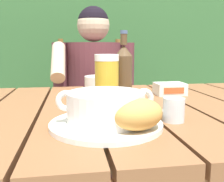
{
  "coord_description": "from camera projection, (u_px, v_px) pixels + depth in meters",
  "views": [
    {
      "loc": [
        -0.14,
        -0.81,
        0.97
      ],
      "look_at": [
        -0.03,
        -0.12,
        0.85
      ],
      "focal_mm": 41.14,
      "sensor_mm": 36.0,
      "label": 1
    }
  ],
  "objects": [
    {
      "name": "dining_table",
      "position": [
        115.0,
        133.0,
        0.86
      ],
      "size": [
        1.43,
        0.89,
        0.78
      ],
      "color": "brown",
      "rests_on": "ground_plane"
    },
    {
      "name": "hedge_backdrop",
      "position": [
        60.0,
        29.0,
        2.43
      ],
      "size": [
        4.05,
        0.89,
        2.56
      ],
      "color": "#336031",
      "rests_on": "ground_plane"
    },
    {
      "name": "chair_near_diner",
      "position": [
        92.0,
        119.0,
        1.76
      ],
      "size": [
        0.44,
        0.46,
        1.03
      ],
      "color": "brown",
      "rests_on": "ground_plane"
    },
    {
      "name": "person_eating",
      "position": [
        94.0,
        91.0,
        1.52
      ],
      "size": [
        0.48,
        0.47,
        1.2
      ],
      "color": "#5B2B31",
      "rests_on": "ground_plane"
    },
    {
      "name": "serving_plate",
      "position": [
        106.0,
        124.0,
        0.62
      ],
      "size": [
        0.27,
        0.27,
        0.01
      ],
      "color": "white",
      "rests_on": "dining_table"
    },
    {
      "name": "soup_bowl",
      "position": [
        106.0,
        106.0,
        0.62
      ],
      "size": [
        0.24,
        0.19,
        0.08
      ],
      "color": "white",
      "rests_on": "serving_plate"
    },
    {
      "name": "bread_roll",
      "position": [
        138.0,
        114.0,
        0.56
      ],
      "size": [
        0.15,
        0.13,
        0.07
      ],
      "color": "#C99245",
      "rests_on": "serving_plate"
    },
    {
      "name": "beer_glass",
      "position": [
        107.0,
        80.0,
        0.85
      ],
      "size": [
        0.08,
        0.08,
        0.17
      ],
      "color": "gold",
      "rests_on": "dining_table"
    },
    {
      "name": "beer_bottle",
      "position": [
        124.0,
        71.0,
        0.93
      ],
      "size": [
        0.06,
        0.06,
        0.25
      ],
      "color": "brown",
      "rests_on": "dining_table"
    },
    {
      "name": "water_glass_small",
      "position": [
        174.0,
        110.0,
        0.66
      ],
      "size": [
        0.06,
        0.06,
        0.06
      ],
      "color": "silver",
      "rests_on": "dining_table"
    },
    {
      "name": "butter_tub",
      "position": [
        170.0,
        89.0,
        1.04
      ],
      "size": [
        0.12,
        0.09,
        0.05
      ],
      "color": "white",
      "rests_on": "dining_table"
    },
    {
      "name": "table_knife",
      "position": [
        143.0,
        110.0,
        0.77
      ],
      "size": [
        0.15,
        0.06,
        0.01
      ],
      "color": "silver",
      "rests_on": "dining_table"
    },
    {
      "name": "diner_bowl",
      "position": [
        101.0,
        83.0,
        1.17
      ],
      "size": [
        0.15,
        0.15,
        0.06
      ],
      "color": "white",
      "rests_on": "dining_table"
    }
  ]
}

